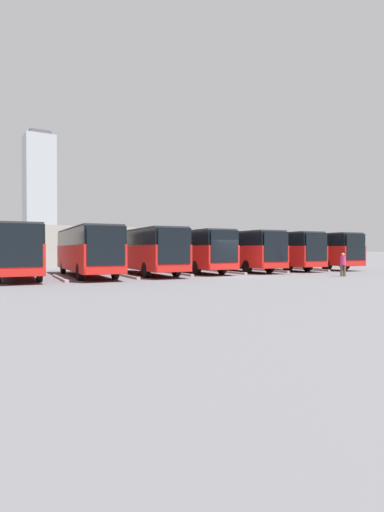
{
  "coord_description": "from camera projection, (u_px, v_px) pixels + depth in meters",
  "views": [
    {
      "loc": [
        16.69,
        21.53,
        1.84
      ],
      "look_at": [
        0.02,
        -5.81,
        1.32
      ],
      "focal_mm": 28.0,
      "sensor_mm": 36.0,
      "label": 1
    }
  ],
  "objects": [
    {
      "name": "bus_0",
      "position": [
        308.0,
        250.0,
        38.58
      ],
      "size": [
        3.62,
        11.85,
        3.29
      ],
      "rotation": [
        0.0,
        0.0,
        -0.1
      ],
      "color": "red",
      "rests_on": "ground_plane"
    },
    {
      "name": "pedestrian",
      "position": [
        343.0,
        264.0,
        27.31
      ],
      "size": [
        0.5,
        0.5,
        1.6
      ],
      "rotation": [
        0.0,
        0.0,
        5.51
      ],
      "color": "brown",
      "rests_on": "ground_plane"
    },
    {
      "name": "bus_3",
      "position": [
        189.0,
        250.0,
        32.48
      ],
      "size": [
        3.62,
        11.85,
        3.29
      ],
      "rotation": [
        0.0,
        0.0,
        -0.1
      ],
      "color": "red",
      "rests_on": "ground_plane"
    },
    {
      "name": "curb_divider_3",
      "position": [
        176.0,
        273.0,
        29.91
      ],
      "size": [
        0.84,
        5.78,
        0.15
      ],
      "primitive_type": "cube",
      "rotation": [
        0.0,
        0.0,
        -0.1
      ],
      "color": "#9E9E99",
      "rests_on": "ground_plane"
    },
    {
      "name": "bus_2",
      "position": [
        234.0,
        250.0,
        34.37
      ],
      "size": [
        3.62,
        11.85,
        3.29
      ],
      "rotation": [
        0.0,
        0.0,
        -0.1
      ],
      "color": "red",
      "rests_on": "ground_plane"
    },
    {
      "name": "curb_divider_4",
      "position": [
        125.0,
        276.0,
        27.01
      ],
      "size": [
        0.84,
        5.78,
        0.15
      ],
      "primitive_type": "cube",
      "rotation": [
        0.0,
        0.0,
        -0.1
      ],
      "color": "#9E9E99",
      "rests_on": "ground_plane"
    },
    {
      "name": "curb_divider_1",
      "position": [
        267.0,
        270.0,
        34.08
      ],
      "size": [
        0.84,
        5.78,
        0.15
      ],
      "primitive_type": "cube",
      "rotation": [
        0.0,
        0.0,
        -0.1
      ],
      "color": "#9E9E99",
      "rests_on": "ground_plane"
    },
    {
      "name": "bus_1",
      "position": [
        272.0,
        250.0,
        36.65
      ],
      "size": [
        3.62,
        11.85,
        3.29
      ],
      "rotation": [
        0.0,
        0.0,
        -0.1
      ],
      "color": "red",
      "rests_on": "ground_plane"
    },
    {
      "name": "curb_divider_2",
      "position": [
        226.0,
        272.0,
        31.79
      ],
      "size": [
        0.84,
        5.78,
        0.15
      ],
      "primitive_type": "cube",
      "rotation": [
        0.0,
        0.0,
        -0.1
      ],
      "color": "#9E9E99",
      "rests_on": "ground_plane"
    },
    {
      "name": "curb_divider_0",
      "position": [
        306.0,
        269.0,
        36.01
      ],
      "size": [
        0.84,
        5.78,
        0.15
      ],
      "primitive_type": "cube",
      "rotation": [
        0.0,
        0.0,
        -0.1
      ],
      "color": "#9E9E99",
      "rests_on": "ground_plane"
    },
    {
      "name": "bus_6",
      "position": [
        17.0,
        250.0,
        25.48
      ],
      "size": [
        3.62,
        11.85,
        3.29
      ],
      "rotation": [
        0.0,
        0.0,
        -0.1
      ],
      "color": "red",
      "rests_on": "ground_plane"
    },
    {
      "name": "bus_5",
      "position": [
        86.0,
        250.0,
        27.29
      ],
      "size": [
        3.62,
        11.85,
        3.29
      ],
      "rotation": [
        0.0,
        0.0,
        -0.1
      ],
      "color": "red",
      "rests_on": "ground_plane"
    },
    {
      "name": "curb_divider_5",
      "position": [
        60.0,
        278.0,
        24.72
      ],
      "size": [
        0.84,
        5.78,
        0.15
      ],
      "primitive_type": "cube",
      "rotation": [
        0.0,
        0.0,
        -0.1
      ],
      "color": "#9E9E99",
      "rests_on": "ground_plane"
    },
    {
      "name": "ground_plane",
      "position": [
        237.0,
        277.0,
        27.1
      ],
      "size": [
        600.0,
        600.0,
        0.0
      ],
      "primitive_type": "plane",
      "color": "#5B5B60"
    },
    {
      "name": "station_building",
      "position": [
        106.0,
        247.0,
        49.46
      ],
      "size": [
        27.84,
        14.9,
        4.33
      ],
      "color": "#A8A399",
      "rests_on": "ground_plane"
    },
    {
      "name": "bus_4",
      "position": [
        144.0,
        250.0,
        29.58
      ],
      "size": [
        3.62,
        11.85,
        3.29
      ],
      "rotation": [
        0.0,
        0.0,
        -0.1
      ],
      "color": "red",
      "rests_on": "ground_plane"
    },
    {
      "name": "office_tower",
      "position": [
        39.0,
        194.0,
        223.98
      ],
      "size": [
        15.83,
        15.83,
        67.85
      ],
      "color": "#ADB2B7",
      "rests_on": "ground_plane"
    }
  ]
}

